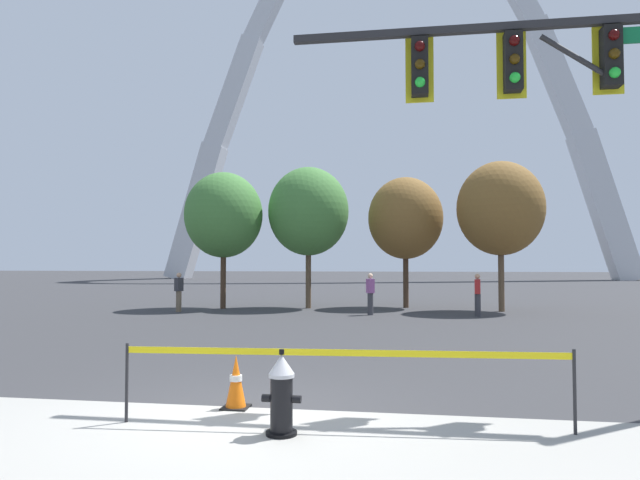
{
  "coord_description": "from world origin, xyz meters",
  "views": [
    {
      "loc": [
        2.09,
        -7.23,
        2.0
      ],
      "look_at": [
        0.2,
        5.0,
        2.5
      ],
      "focal_mm": 31.4,
      "sensor_mm": 36.0,
      "label": 1
    }
  ],
  "objects_px": {
    "pedestrian_standing_center": "(478,294)",
    "pedestrian_walking_right": "(370,294)",
    "traffic_cone_by_hydrant": "(236,382)",
    "monument_arch": "(388,93)",
    "pedestrian_walking_left": "(179,292)",
    "traffic_signal_gantry": "(587,110)",
    "fire_hydrant": "(282,395)"
  },
  "relations": [
    {
      "from": "pedestrian_standing_center",
      "to": "pedestrian_walking_right",
      "type": "height_order",
      "value": "same"
    },
    {
      "from": "pedestrian_walking_right",
      "to": "fire_hydrant",
      "type": "bearing_deg",
      "value": -90.23
    },
    {
      "from": "fire_hydrant",
      "to": "pedestrian_standing_center",
      "type": "bearing_deg",
      "value": 75.01
    },
    {
      "from": "pedestrian_standing_center",
      "to": "pedestrian_walking_left",
      "type": "bearing_deg",
      "value": 179.23
    },
    {
      "from": "pedestrian_standing_center",
      "to": "pedestrian_walking_right",
      "type": "relative_size",
      "value": 1.0
    },
    {
      "from": "traffic_cone_by_hydrant",
      "to": "monument_arch",
      "type": "relative_size",
      "value": 0.01
    },
    {
      "from": "traffic_signal_gantry",
      "to": "monument_arch",
      "type": "height_order",
      "value": "monument_arch"
    },
    {
      "from": "fire_hydrant",
      "to": "monument_arch",
      "type": "bearing_deg",
      "value": 90.6
    },
    {
      "from": "fire_hydrant",
      "to": "monument_arch",
      "type": "relative_size",
      "value": 0.02
    },
    {
      "from": "pedestrian_standing_center",
      "to": "pedestrian_walking_right",
      "type": "distance_m",
      "value": 3.98
    },
    {
      "from": "pedestrian_standing_center",
      "to": "traffic_signal_gantry",
      "type": "bearing_deg",
      "value": -89.68
    },
    {
      "from": "fire_hydrant",
      "to": "pedestrian_walking_right",
      "type": "relative_size",
      "value": 0.62
    },
    {
      "from": "monument_arch",
      "to": "pedestrian_standing_center",
      "type": "distance_m",
      "value": 52.0
    },
    {
      "from": "fire_hydrant",
      "to": "pedestrian_standing_center",
      "type": "height_order",
      "value": "pedestrian_standing_center"
    },
    {
      "from": "pedestrian_walking_left",
      "to": "pedestrian_walking_right",
      "type": "xyz_separation_m",
      "value": [
        7.8,
        -0.2,
        0.0
      ]
    },
    {
      "from": "pedestrian_walking_left",
      "to": "pedestrian_standing_center",
      "type": "relative_size",
      "value": 1.0
    },
    {
      "from": "fire_hydrant",
      "to": "pedestrian_standing_center",
      "type": "distance_m",
      "value": 15.64
    },
    {
      "from": "traffic_signal_gantry",
      "to": "pedestrian_walking_right",
      "type": "distance_m",
      "value": 13.8
    },
    {
      "from": "monument_arch",
      "to": "pedestrian_walking_right",
      "type": "bearing_deg",
      "value": -89.13
    },
    {
      "from": "fire_hydrant",
      "to": "pedestrian_walking_right",
      "type": "bearing_deg",
      "value": 89.77
    },
    {
      "from": "monument_arch",
      "to": "pedestrian_walking_right",
      "type": "distance_m",
      "value": 51.82
    },
    {
      "from": "traffic_cone_by_hydrant",
      "to": "pedestrian_walking_right",
      "type": "distance_m",
      "value": 14.04
    },
    {
      "from": "traffic_cone_by_hydrant",
      "to": "pedestrian_walking_right",
      "type": "xyz_separation_m",
      "value": [
        0.94,
        14.0,
        0.46
      ]
    },
    {
      "from": "pedestrian_walking_left",
      "to": "traffic_cone_by_hydrant",
      "type": "bearing_deg",
      "value": -64.21
    },
    {
      "from": "fire_hydrant",
      "to": "monument_arch",
      "type": "xyz_separation_m",
      "value": [
        -0.65,
        61.98,
        22.35
      ]
    },
    {
      "from": "traffic_signal_gantry",
      "to": "pedestrian_standing_center",
      "type": "relative_size",
      "value": 4.04
    },
    {
      "from": "fire_hydrant",
      "to": "traffic_signal_gantry",
      "type": "relative_size",
      "value": 0.15
    },
    {
      "from": "fire_hydrant",
      "to": "pedestrian_walking_left",
      "type": "relative_size",
      "value": 0.62
    },
    {
      "from": "pedestrian_walking_right",
      "to": "pedestrian_walking_left",
      "type": "bearing_deg",
      "value": 178.56
    },
    {
      "from": "monument_arch",
      "to": "pedestrian_standing_center",
      "type": "relative_size",
      "value": 35.78
    },
    {
      "from": "traffic_cone_by_hydrant",
      "to": "monument_arch",
      "type": "xyz_separation_m",
      "value": [
        0.23,
        60.92,
        22.46
      ]
    },
    {
      "from": "monument_arch",
      "to": "pedestrian_walking_right",
      "type": "height_order",
      "value": "monument_arch"
    }
  ]
}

